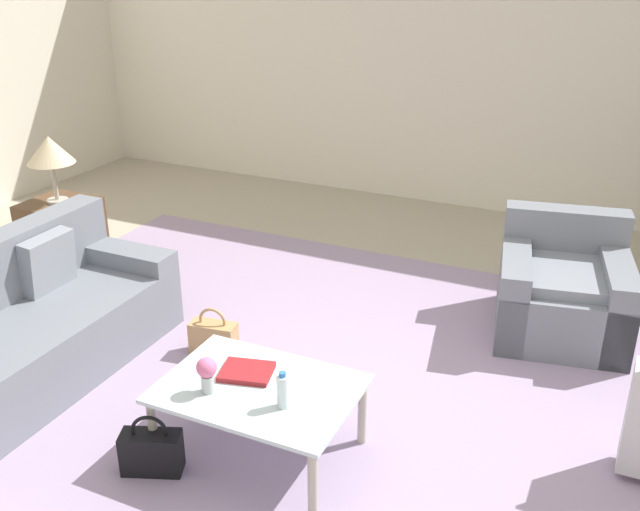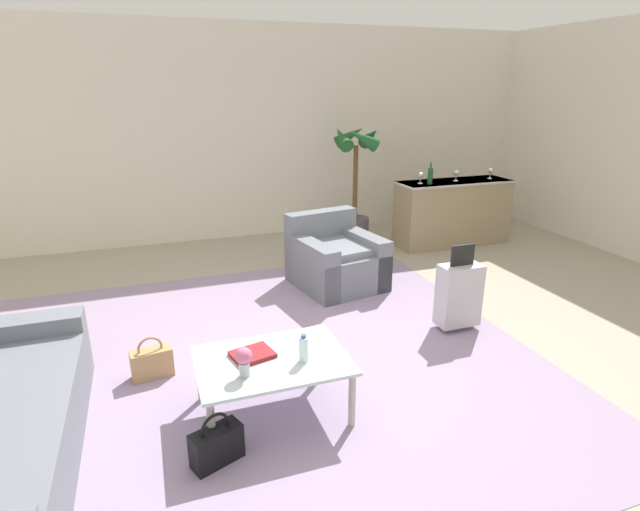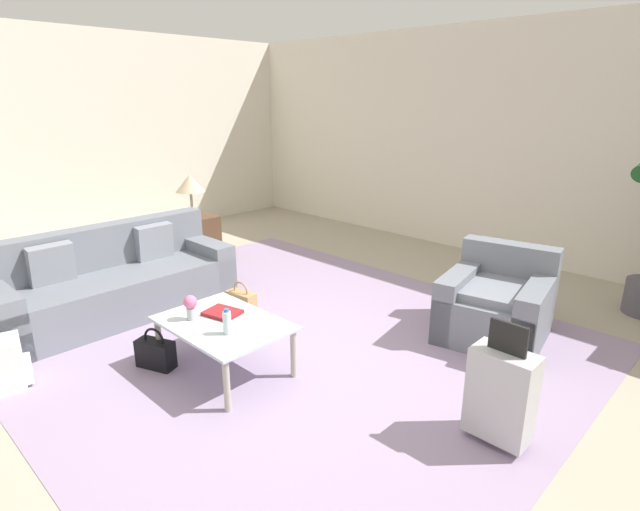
{
  "view_description": "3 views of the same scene",
  "coord_description": "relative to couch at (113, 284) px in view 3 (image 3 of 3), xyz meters",
  "views": [
    {
      "loc": [
        1.24,
        -3.26,
        2.61
      ],
      "look_at": [
        -0.39,
        0.25,
        0.91
      ],
      "focal_mm": 40.0,
      "sensor_mm": 36.0,
      "label": 1
    },
    {
      "loc": [
        -1.09,
        -3.48,
        2.24
      ],
      "look_at": [
        0.12,
        -0.03,
        0.99
      ],
      "focal_mm": 28.0,
      "sensor_mm": 36.0,
      "label": 2
    },
    {
      "loc": [
        2.68,
        -2.57,
        2.15
      ],
      "look_at": [
        0.13,
        0.06,
        0.98
      ],
      "focal_mm": 28.0,
      "sensor_mm": 36.0,
      "label": 3
    }
  ],
  "objects": [
    {
      "name": "coffee_table",
      "position": [
        1.79,
        0.1,
        0.08
      ],
      "size": [
        1.04,
        0.74,
        0.44
      ],
      "color": "silver",
      "rests_on": "ground"
    },
    {
      "name": "backpack_white",
      "position": [
        0.8,
        -1.19,
        -0.11
      ],
      "size": [
        0.34,
        0.31,
        0.4
      ],
      "color": "white",
      "rests_on": "ground"
    },
    {
      "name": "table_lamp",
      "position": [
        -1.01,
        1.6,
        0.73
      ],
      "size": [
        0.39,
        0.39,
        0.57
      ],
      "color": "#ADA899",
      "rests_on": "side_table"
    },
    {
      "name": "couch",
      "position": [
        0.0,
        0.0,
        0.0
      ],
      "size": [
        0.86,
        2.35,
        0.89
      ],
      "color": "slate",
      "rests_on": "ground"
    },
    {
      "name": "water_bottle",
      "position": [
        1.99,
        0.0,
        0.23
      ],
      "size": [
        0.06,
        0.06,
        0.2
      ],
      "color": "silver",
      "rests_on": "coffee_table"
    },
    {
      "name": "wall_left",
      "position": [
        -2.87,
        0.6,
        1.25
      ],
      "size": [
        0.12,
        8.0,
        3.1
      ],
      "primitive_type": "cube",
      "color": "silver",
      "rests_on": "ground"
    },
    {
      "name": "ground_plane",
      "position": [
        2.19,
        0.6,
        -0.3
      ],
      "size": [
        12.0,
        12.0,
        0.0
      ],
      "primitive_type": "plane",
      "color": "#A89E89"
    },
    {
      "name": "coffee_table_book",
      "position": [
        1.67,
        0.18,
        0.15
      ],
      "size": [
        0.32,
        0.28,
        0.03
      ],
      "primitive_type": "cube",
      "rotation": [
        0.0,
        0.0,
        0.25
      ],
      "color": "maroon",
      "rests_on": "coffee_table"
    },
    {
      "name": "flower_vase",
      "position": [
        1.57,
        -0.05,
        0.26
      ],
      "size": [
        0.11,
        0.11,
        0.21
      ],
      "color": "#B2B7BC",
      "rests_on": "coffee_table"
    },
    {
      "name": "side_table",
      "position": [
        -1.01,
        1.6,
        -0.01
      ],
      "size": [
        0.54,
        0.54,
        0.59
      ],
      "primitive_type": "cube",
      "color": "#513823",
      "rests_on": "ground"
    },
    {
      "name": "wall_back",
      "position": [
        2.19,
        4.66,
        1.25
      ],
      "size": [
        10.24,
        0.12,
        3.1
      ],
      "primitive_type": "cube",
      "color": "silver",
      "rests_on": "ground"
    },
    {
      "name": "area_rug",
      "position": [
        1.59,
        0.8,
        -0.3
      ],
      "size": [
        5.2,
        4.4,
        0.01
      ],
      "primitive_type": "cube",
      "color": "#9984A3",
      "rests_on": "ground"
    },
    {
      "name": "suitcase_silver",
      "position": [
        3.79,
        0.8,
        0.05
      ],
      "size": [
        0.4,
        0.22,
        0.85
      ],
      "color": "#B7B7BC",
      "rests_on": "ground"
    },
    {
      "name": "handbag_tan",
      "position": [
        0.99,
        0.88,
        -0.18
      ],
      "size": [
        0.34,
        0.19,
        0.36
      ],
      "color": "tan",
      "rests_on": "ground"
    },
    {
      "name": "armchair",
      "position": [
        3.08,
        2.27,
        -0.01
      ],
      "size": [
        1.04,
        1.1,
        0.83
      ],
      "color": "slate",
      "rests_on": "ground"
    },
    {
      "name": "handbag_black",
      "position": [
        1.34,
        -0.27,
        -0.18
      ],
      "size": [
        0.35,
        0.25,
        0.36
      ],
      "color": "black",
      "rests_on": "ground"
    }
  ]
}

